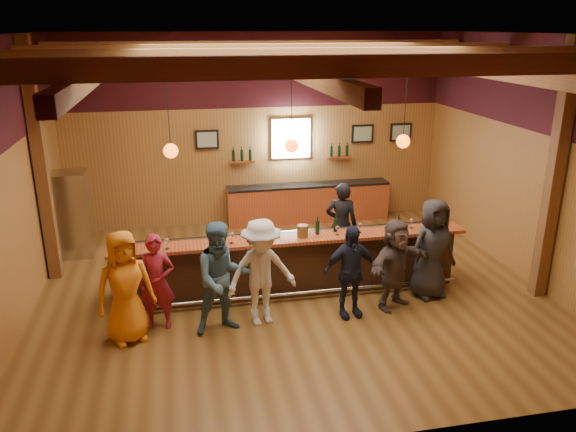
{
  "coord_description": "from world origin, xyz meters",
  "views": [
    {
      "loc": [
        -1.89,
        -9.14,
        4.63
      ],
      "look_at": [
        0.0,
        0.3,
        1.35
      ],
      "focal_mm": 35.0,
      "sensor_mm": 36.0,
      "label": 1
    }
  ],
  "objects_px": {
    "stainless_fridge": "(74,214)",
    "customer_orange": "(125,287)",
    "bartender": "(341,225)",
    "customer_dark": "(432,249)",
    "ice_bucket": "(303,231)",
    "customer_brown": "(395,264)",
    "bar_counter": "(290,261)",
    "customer_redvest": "(157,282)",
    "customer_white": "(261,272)",
    "customer_navy": "(350,272)",
    "customer_denim": "(222,278)",
    "bottle_a": "(318,227)",
    "back_bar_cabinet": "(308,203)"
  },
  "relations": [
    {
      "from": "stainless_fridge",
      "to": "customer_orange",
      "type": "relative_size",
      "value": 1.01
    },
    {
      "from": "bartender",
      "to": "customer_dark",
      "type": "bearing_deg",
      "value": 142.54
    },
    {
      "from": "ice_bucket",
      "to": "customer_brown",
      "type": "bearing_deg",
      "value": -28.13
    },
    {
      "from": "bar_counter",
      "to": "stainless_fridge",
      "type": "xyz_separation_m",
      "value": [
        -4.12,
        2.45,
        0.38
      ]
    },
    {
      "from": "customer_redvest",
      "to": "customer_dark",
      "type": "height_order",
      "value": "customer_dark"
    },
    {
      "from": "customer_white",
      "to": "customer_navy",
      "type": "xyz_separation_m",
      "value": [
        1.46,
        -0.05,
        -0.09
      ]
    },
    {
      "from": "customer_dark",
      "to": "customer_denim",
      "type": "bearing_deg",
      "value": 176.31
    },
    {
      "from": "customer_navy",
      "to": "customer_brown",
      "type": "xyz_separation_m",
      "value": [
        0.85,
        0.15,
        -0.0
      ]
    },
    {
      "from": "bar_counter",
      "to": "customer_navy",
      "type": "relative_size",
      "value": 3.95
    },
    {
      "from": "stainless_fridge",
      "to": "customer_redvest",
      "type": "xyz_separation_m",
      "value": [
        1.76,
        -3.44,
        -0.11
      ]
    },
    {
      "from": "customer_redvest",
      "to": "bottle_a",
      "type": "bearing_deg",
      "value": 25.28
    },
    {
      "from": "bar_counter",
      "to": "bartender",
      "type": "distance_m",
      "value": 1.47
    },
    {
      "from": "stainless_fridge",
      "to": "bartender",
      "type": "bearing_deg",
      "value": -17.34
    },
    {
      "from": "customer_orange",
      "to": "bottle_a",
      "type": "distance_m",
      "value": 3.44
    },
    {
      "from": "bar_counter",
      "to": "ice_bucket",
      "type": "height_order",
      "value": "ice_bucket"
    },
    {
      "from": "stainless_fridge",
      "to": "back_bar_cabinet",
      "type": "bearing_deg",
      "value": 11.93
    },
    {
      "from": "stainless_fridge",
      "to": "customer_white",
      "type": "xyz_separation_m",
      "value": [
        3.4,
        -3.64,
        -0.01
      ]
    },
    {
      "from": "customer_navy",
      "to": "bartender",
      "type": "distance_m",
      "value": 2.08
    },
    {
      "from": "bar_counter",
      "to": "stainless_fridge",
      "type": "relative_size",
      "value": 3.5
    },
    {
      "from": "customer_brown",
      "to": "ice_bucket",
      "type": "xyz_separation_m",
      "value": [
        -1.44,
        0.77,
        0.42
      ]
    },
    {
      "from": "customer_white",
      "to": "customer_brown",
      "type": "bearing_deg",
      "value": -8.97
    },
    {
      "from": "bar_counter",
      "to": "customer_denim",
      "type": "relative_size",
      "value": 3.46
    },
    {
      "from": "back_bar_cabinet",
      "to": "customer_orange",
      "type": "relative_size",
      "value": 2.24
    },
    {
      "from": "stainless_fridge",
      "to": "customer_redvest",
      "type": "height_order",
      "value": "stainless_fridge"
    },
    {
      "from": "back_bar_cabinet",
      "to": "bottle_a",
      "type": "height_order",
      "value": "bottle_a"
    },
    {
      "from": "customer_navy",
      "to": "bottle_a",
      "type": "relative_size",
      "value": 4.81
    },
    {
      "from": "customer_brown",
      "to": "customer_dark",
      "type": "xyz_separation_m",
      "value": [
        0.79,
        0.26,
        0.11
      ]
    },
    {
      "from": "customer_redvest",
      "to": "customer_dark",
      "type": "bearing_deg",
      "value": 12.37
    },
    {
      "from": "back_bar_cabinet",
      "to": "customer_navy",
      "type": "distance_m",
      "value": 4.84
    },
    {
      "from": "back_bar_cabinet",
      "to": "customer_brown",
      "type": "distance_m",
      "value": 4.68
    },
    {
      "from": "stainless_fridge",
      "to": "customer_denim",
      "type": "bearing_deg",
      "value": -53.73
    },
    {
      "from": "customer_brown",
      "to": "ice_bucket",
      "type": "relative_size",
      "value": 7.41
    },
    {
      "from": "back_bar_cabinet",
      "to": "stainless_fridge",
      "type": "height_order",
      "value": "stainless_fridge"
    },
    {
      "from": "back_bar_cabinet",
      "to": "customer_brown",
      "type": "bearing_deg",
      "value": -85.01
    },
    {
      "from": "stainless_fridge",
      "to": "bar_counter",
      "type": "bearing_deg",
      "value": -30.76
    },
    {
      "from": "customer_navy",
      "to": "ice_bucket",
      "type": "xyz_separation_m",
      "value": [
        -0.59,
        0.92,
        0.42
      ]
    },
    {
      "from": "bar_counter",
      "to": "bottle_a",
      "type": "distance_m",
      "value": 0.88
    },
    {
      "from": "bar_counter",
      "to": "customer_dark",
      "type": "distance_m",
      "value": 2.54
    },
    {
      "from": "stainless_fridge",
      "to": "customer_redvest",
      "type": "bearing_deg",
      "value": -62.94
    },
    {
      "from": "customer_orange",
      "to": "customer_navy",
      "type": "xyz_separation_m",
      "value": [
        3.56,
        0.07,
        -0.1
      ]
    },
    {
      "from": "customer_brown",
      "to": "customer_navy",
      "type": "bearing_deg",
      "value": 161.05
    },
    {
      "from": "stainless_fridge",
      "to": "customer_navy",
      "type": "distance_m",
      "value": 6.1
    },
    {
      "from": "ice_bucket",
      "to": "stainless_fridge",
      "type": "bearing_deg",
      "value": 147.06
    },
    {
      "from": "bar_counter",
      "to": "bottle_a",
      "type": "relative_size",
      "value": 19.01
    },
    {
      "from": "customer_dark",
      "to": "bottle_a",
      "type": "height_order",
      "value": "customer_dark"
    },
    {
      "from": "back_bar_cabinet",
      "to": "customer_redvest",
      "type": "distance_m",
      "value": 5.78
    },
    {
      "from": "customer_orange",
      "to": "bartender",
      "type": "bearing_deg",
      "value": 6.97
    },
    {
      "from": "customer_dark",
      "to": "customer_white",
      "type": "bearing_deg",
      "value": 175.6
    },
    {
      "from": "bar_counter",
      "to": "customer_denim",
      "type": "bearing_deg",
      "value": -136.03
    },
    {
      "from": "back_bar_cabinet",
      "to": "bar_counter",
      "type": "bearing_deg",
      "value": -108.34
    }
  ]
}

